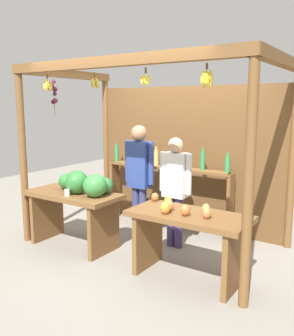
% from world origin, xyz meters
% --- Properties ---
extents(ground_plane, '(12.00, 12.00, 0.00)m').
position_xyz_m(ground_plane, '(0.00, 0.00, 0.00)').
color(ground_plane, gray).
rests_on(ground_plane, ground).
extents(market_stall, '(3.34, 1.92, 2.48)m').
position_xyz_m(market_stall, '(-0.00, 0.44, 1.42)').
color(market_stall, brown).
rests_on(market_stall, ground).
extents(fruit_counter_left, '(1.35, 0.68, 1.08)m').
position_xyz_m(fruit_counter_left, '(-0.79, -0.67, 0.71)').
color(fruit_counter_left, brown).
rests_on(fruit_counter_left, ground).
extents(fruit_counter_right, '(1.35, 0.64, 0.90)m').
position_xyz_m(fruit_counter_right, '(0.88, -0.68, 0.57)').
color(fruit_counter_right, brown).
rests_on(fruit_counter_right, ground).
extents(bottle_shelf_unit, '(2.15, 0.22, 1.36)m').
position_xyz_m(bottle_shelf_unit, '(-0.19, 0.68, 0.80)').
color(bottle_shelf_unit, brown).
rests_on(bottle_shelf_unit, ground).
extents(vendor_man, '(0.48, 0.23, 1.67)m').
position_xyz_m(vendor_man, '(-0.27, 0.03, 1.01)').
color(vendor_man, navy).
rests_on(vendor_man, ground).
extents(vendor_woman, '(0.48, 0.21, 1.52)m').
position_xyz_m(vendor_woman, '(0.30, 0.07, 0.90)').
color(vendor_woman, '#403365').
rests_on(vendor_woman, ground).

